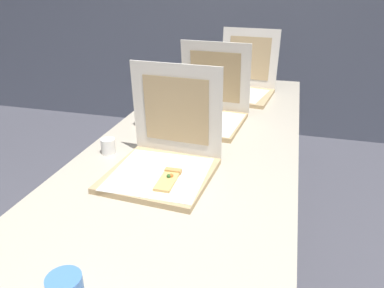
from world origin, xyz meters
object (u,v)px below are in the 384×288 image
at_px(pizza_box_middle, 207,112).
at_px(cup_white_near_center, 108,146).
at_px(table, 198,148).
at_px(cup_white_mid, 141,119).
at_px(pizza_box_back, 242,86).
at_px(pizza_box_front, 164,160).

bearing_deg(pizza_box_middle, cup_white_near_center, -119.69).
bearing_deg(table, cup_white_mid, 161.70).
bearing_deg(table, pizza_box_back, 83.08).
distance_m(table, cup_white_mid, 0.35).
xyz_separation_m(table, pizza_box_back, (0.09, 0.76, 0.10)).
xyz_separation_m(pizza_box_middle, cup_white_near_center, (-0.32, -0.47, -0.02)).
bearing_deg(pizza_box_front, cup_white_near_center, 163.71).
bearing_deg(cup_white_near_center, cup_white_mid, 88.98).
xyz_separation_m(pizza_box_back, cup_white_mid, (-0.42, -0.65, -0.02)).
bearing_deg(cup_white_near_center, pizza_box_back, 66.84).
xyz_separation_m(pizza_box_front, cup_white_near_center, (-0.29, 0.11, -0.02)).
height_order(pizza_box_front, cup_white_near_center, pizza_box_front).
xyz_separation_m(table, cup_white_near_center, (-0.33, -0.23, 0.08)).
bearing_deg(pizza_box_front, pizza_box_back, 86.86).
relative_size(pizza_box_back, cup_white_near_center, 6.94).
height_order(pizza_box_middle, cup_white_mid, pizza_box_middle).
xyz_separation_m(pizza_box_middle, pizza_box_back, (0.11, 0.53, 0.00)).
distance_m(table, pizza_box_back, 0.77).
bearing_deg(cup_white_near_center, pizza_box_middle, 55.71).
relative_size(pizza_box_middle, cup_white_mid, 6.27).
relative_size(cup_white_mid, cup_white_near_center, 1.00).
bearing_deg(table, pizza_box_middle, 93.41).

